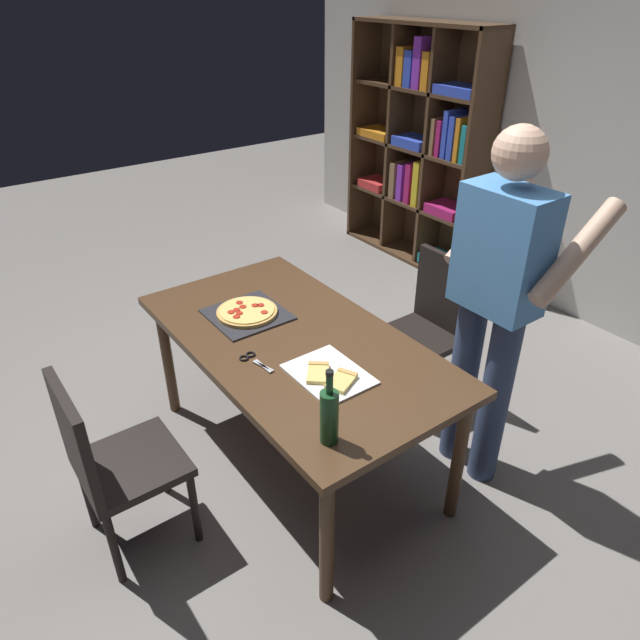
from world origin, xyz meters
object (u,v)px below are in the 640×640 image
Objects in this scene: chair_near_camera at (108,459)px; person_serving_pizza at (497,296)px; dining_table at (295,351)px; bookshelf at (423,147)px; pepperoni_pizza_on_tray at (247,313)px; wine_bottle at (329,415)px; chair_far_side at (430,322)px; kitchen_scissors at (253,360)px.

chair_near_camera is 0.51× the size of person_serving_pizza.
bookshelf is (-1.57, 2.39, 0.31)m from dining_table.
pepperoni_pizza_on_tray is 1.17× the size of wine_bottle.
pepperoni_pizza_on_tray is (-0.33, -1.01, 0.25)m from chair_far_side.
person_serving_pizza is at bearing -21.12° from chair_far_side.
wine_bottle is at bearing -50.20° from bookshelf.
person_serving_pizza is at bearing 95.02° from wine_bottle.
chair_far_side reaches higher than kitchen_scissors.
person_serving_pizza reaches higher than pepperoni_pizza_on_tray.
wine_bottle is at bearing -84.98° from person_serving_pizza.
chair_near_camera is 3.71m from bookshelf.
kitchen_scissors is at bearing 176.68° from wine_bottle.
kitchen_scissors is (-0.53, -0.97, -0.24)m from person_serving_pizza.
chair_near_camera and chair_far_side have the same top height.
chair_near_camera reaches higher than kitchen_scissors.
dining_table is 1.86× the size of chair_near_camera.
bookshelf is 9.90× the size of kitchen_scissors.
bookshelf is at bearing 121.45° from kitchen_scissors.
dining_table is 0.27m from kitchen_scissors.
person_serving_pizza is 5.54× the size of wine_bottle.
kitchen_scissors is (0.04, 0.68, 0.24)m from chair_near_camera.
chair_near_camera is at bearing -90.00° from chair_far_side.
chair_far_side is 2.19m from bookshelf.
chair_far_side is 0.51× the size of person_serving_pizza.
kitchen_scissors is at bearing -87.89° from chair_far_side.
kitchen_scissors is at bearing -58.55° from bookshelf.
person_serving_pizza is 8.88× the size of kitchen_scissors.
pepperoni_pizza_on_tray is 1.01m from wine_bottle.
chair_near_camera is 0.96m from pepperoni_pizza_on_tray.
person_serving_pizza is 1.02m from wine_bottle.
wine_bottle reaches higher than chair_near_camera.
person_serving_pizza is 1.22m from pepperoni_pizza_on_tray.
person_serving_pizza reaches higher than chair_near_camera.
chair_far_side is 4.57× the size of kitchen_scissors.
wine_bottle is at bearing -12.54° from pepperoni_pizza_on_tray.
chair_far_side is at bearing 92.11° from kitchen_scissors.
dining_table is at bearing -90.00° from chair_far_side.
chair_far_side is 2.85× the size of wine_bottle.
bookshelf is 1.11× the size of person_serving_pizza.
bookshelf is at bearing 115.30° from chair_near_camera.
bookshelf is 3.48m from wine_bottle.
pepperoni_pizza_on_tray is at bearing -167.57° from dining_table.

